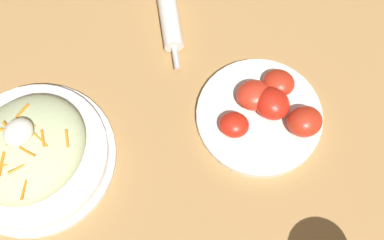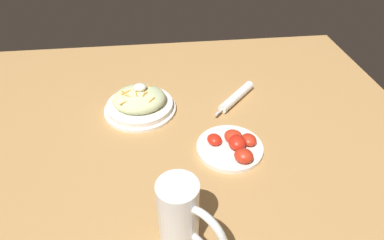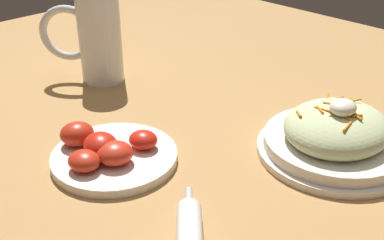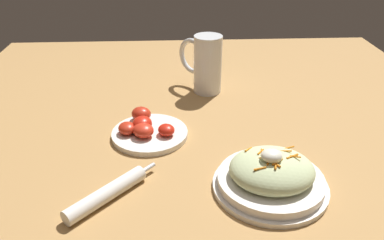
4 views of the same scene
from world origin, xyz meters
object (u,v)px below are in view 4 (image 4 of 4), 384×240
object	(u,v)px
tomato_plate	(147,130)
napkin_roll	(107,193)
salad_plate	(271,176)
beer_mug	(206,66)

from	to	relation	value
tomato_plate	napkin_roll	bearing A→B (deg)	-105.18
salad_plate	tomato_plate	world-z (taller)	salad_plate
beer_mug	napkin_roll	bearing A→B (deg)	-114.90
napkin_roll	tomato_plate	xyz separation A→B (m)	(0.06, 0.23, 0.00)
salad_plate	tomato_plate	size ratio (longest dim) A/B	1.24
beer_mug	napkin_roll	world-z (taller)	beer_mug
beer_mug	salad_plate	bearing A→B (deg)	-79.42
salad_plate	napkin_roll	world-z (taller)	salad_plate
beer_mug	napkin_roll	size ratio (longest dim) A/B	1.00
napkin_roll	tomato_plate	distance (m)	0.24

